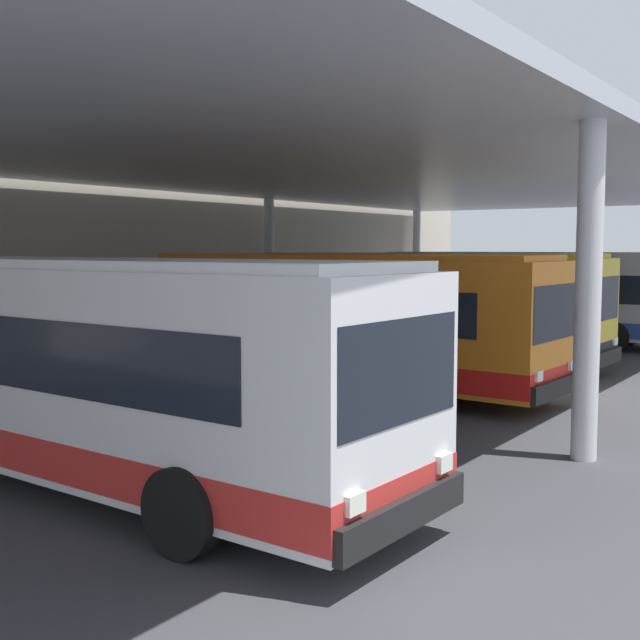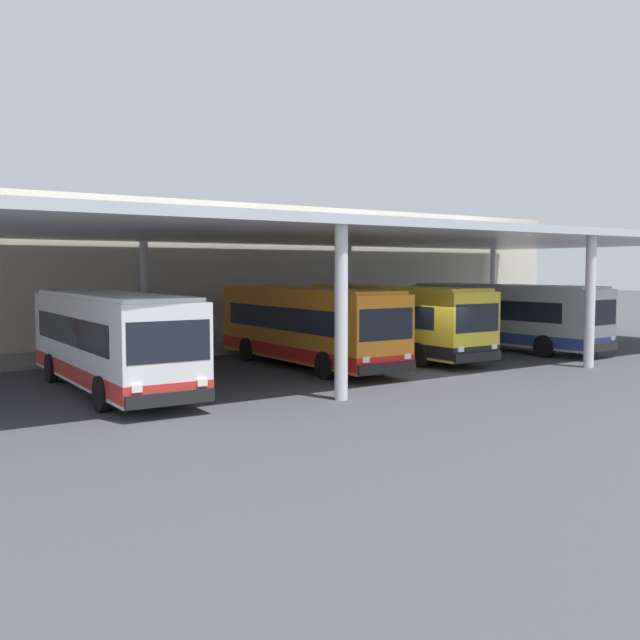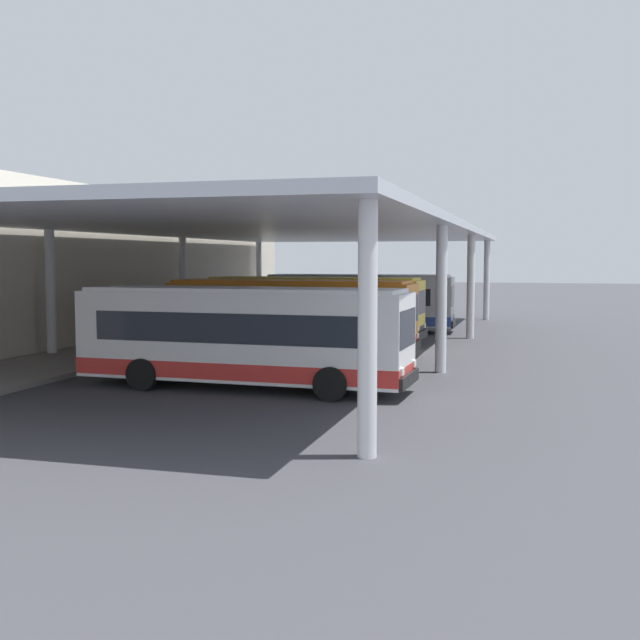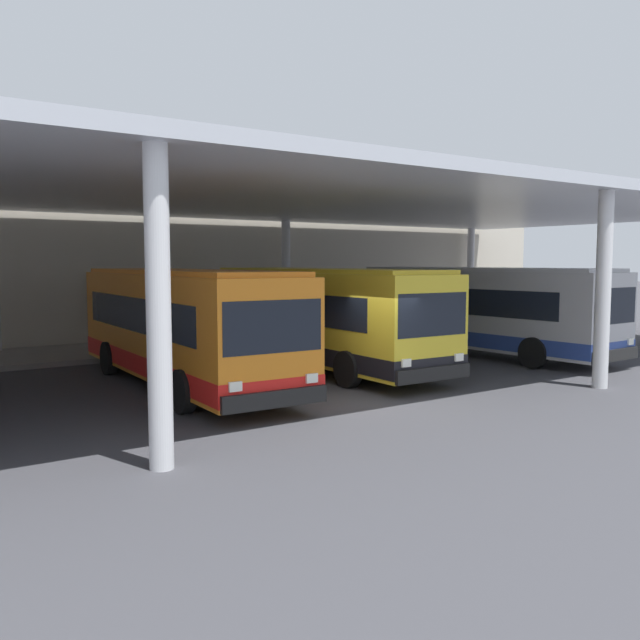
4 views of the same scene
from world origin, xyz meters
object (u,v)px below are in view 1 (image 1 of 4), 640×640
(bus_middle_bay, at_px, (421,306))
(bus_far_bay, at_px, (527,295))
(trash_bin, at_px, (314,317))
(bench_waiting, at_px, (273,321))
(bus_nearest_bay, at_px, (84,366))
(bus_second_bay, at_px, (340,318))

(bus_middle_bay, relative_size, bus_far_bay, 1.00)
(trash_bin, bearing_deg, bus_far_bay, -75.20)
(bus_middle_bay, relative_size, bench_waiting, 5.88)
(bus_nearest_bay, height_order, bus_middle_bay, same)
(bus_far_bay, xyz_separation_m, bench_waiting, (-4.27, 7.95, -0.99))
(bus_second_bay, relative_size, trash_bin, 10.83)
(bus_nearest_bay, height_order, bus_far_bay, same)
(bench_waiting, height_order, trash_bin, trash_bin)
(bus_middle_bay, relative_size, trash_bin, 10.81)
(bus_far_bay, distance_m, bench_waiting, 9.08)
(bus_nearest_bay, bearing_deg, bench_waiting, 29.45)
(bus_second_bay, relative_size, bench_waiting, 5.90)
(bus_middle_bay, bearing_deg, bus_second_bay, -175.39)
(bus_nearest_bay, xyz_separation_m, bus_middle_bay, (13.26, 1.57, 0.00))
(bus_second_bay, bearing_deg, bus_nearest_bay, -172.05)
(bus_second_bay, height_order, trash_bin, bus_second_bay)
(bus_far_bay, height_order, trash_bin, bus_far_bay)
(bench_waiting, bearing_deg, bus_middle_bay, -107.79)
(bus_nearest_bay, height_order, bus_second_bay, same)
(bus_second_bay, xyz_separation_m, bus_middle_bay, (4.85, 0.39, 0.00))
(bench_waiting, distance_m, trash_bin, 2.25)
(bus_middle_bay, height_order, bus_far_bay, same)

